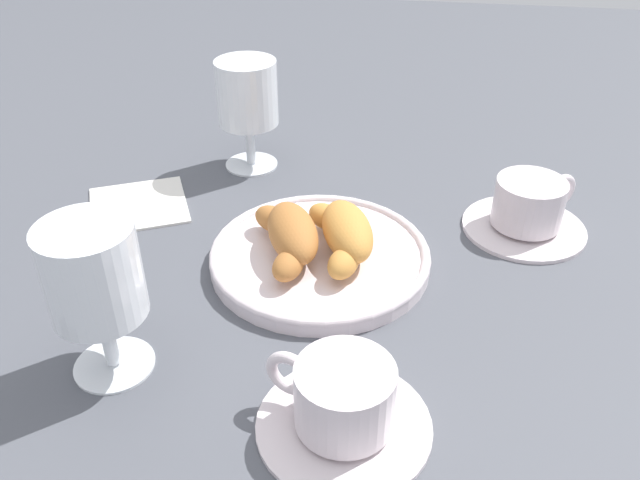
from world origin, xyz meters
name	(u,v)px	position (x,y,z in m)	size (l,w,h in m)	color
ground_plane	(325,275)	(0.00, 0.00, 0.00)	(2.20, 2.20, 0.00)	#4C4F56
pastry_plate	(320,256)	(0.02, 0.01, 0.01)	(0.23, 0.23, 0.02)	silver
croissant_large	(344,233)	(0.02, -0.02, 0.04)	(0.13, 0.09, 0.04)	#CC893D
croissant_small	(290,234)	(0.01, 0.04, 0.04)	(0.13, 0.10, 0.04)	#AD6B33
coffee_cup_near	(343,403)	(-0.19, -0.04, 0.03)	(0.14, 0.14, 0.06)	silver
coffee_cup_far	(528,209)	(0.12, -0.21, 0.03)	(0.14, 0.14, 0.06)	silver
juice_glass_left	(247,99)	(0.22, 0.13, 0.09)	(0.08, 0.08, 0.14)	white
juice_glass_right	(94,280)	(-0.16, 0.16, 0.09)	(0.08, 0.08, 0.14)	white
folded_napkin	(138,204)	(0.10, 0.24, 0.00)	(0.11, 0.11, 0.01)	silver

